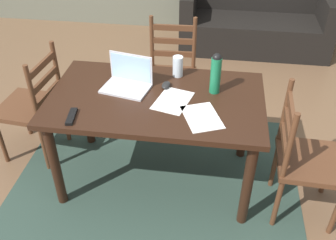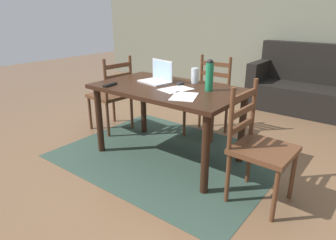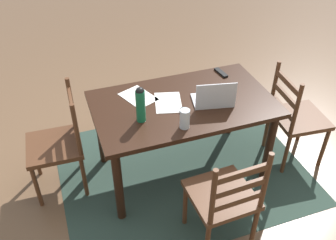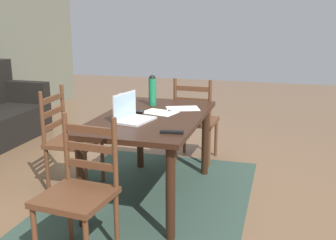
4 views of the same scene
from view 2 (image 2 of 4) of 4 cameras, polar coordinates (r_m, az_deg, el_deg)
name	(u,v)px [view 2 (image 2 of 4)]	position (r m, az deg, el deg)	size (l,w,h in m)	color
ground_plane	(168,156)	(3.21, 0.00, -6.83)	(14.00, 14.00, 0.00)	brown
area_rug	(168,155)	(3.21, 0.00, -6.79)	(2.19, 1.71, 0.01)	#2D4238
wall_back	(278,18)	(5.57, 20.37, 17.92)	(8.00, 0.12, 2.70)	#6B6D5B
dining_table	(168,97)	(2.97, 0.00, 4.46)	(1.47, 0.86, 0.75)	black
chair_left_far	(112,95)	(3.82, -10.75, 4.73)	(0.48, 0.48, 0.95)	#56331E
chair_right_near	(259,147)	(2.43, 17.03, -5.00)	(0.46, 0.46, 0.95)	#56331E
chair_far_head	(208,98)	(3.67, 7.67, 4.26)	(0.46, 0.46, 0.95)	#56331E
couch	(314,88)	(5.02, 26.14, 5.45)	(1.80, 0.80, 1.00)	black
laptop	(158,77)	(3.14, -1.94, 8.33)	(0.36, 0.28, 0.23)	silver
water_bottle	(210,75)	(2.80, 7.96, 8.62)	(0.07, 0.07, 0.29)	#197247
drinking_glass	(195,76)	(3.11, 5.16, 8.49)	(0.08, 0.08, 0.15)	silver
computer_mouse	(180,83)	(3.02, 2.33, 7.01)	(0.06, 0.10, 0.03)	black
tv_remote	(110,85)	(3.05, -11.03, 6.65)	(0.04, 0.17, 0.02)	black
paper_stack_left	(184,96)	(2.61, 3.10, 4.53)	(0.21, 0.30, 0.00)	white
paper_stack_right	(176,89)	(2.85, 1.51, 5.91)	(0.21, 0.30, 0.00)	white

